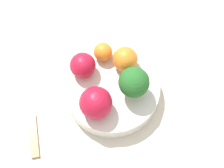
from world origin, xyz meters
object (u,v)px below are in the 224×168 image
object	(u,v)px
apple_green	(83,65)
orange_front	(125,59)
bowl	(112,90)
apple_red	(96,103)
broccoli	(134,83)
orange_back	(103,52)
spoon	(34,136)

from	to	relation	value
apple_green	orange_front	size ratio (longest dim) A/B	1.02
bowl	apple_red	distance (m)	0.08
apple_red	apple_green	xyz separation A→B (m)	(0.06, 0.06, -0.01)
broccoli	orange_front	world-z (taller)	broccoli
apple_red	orange_front	xyz separation A→B (m)	(0.11, -0.02, -0.01)
bowl	orange_back	bearing A→B (deg)	37.35
orange_back	broccoli	bearing A→B (deg)	-120.63
bowl	apple_red	bearing A→B (deg)	169.83
apple_red	spoon	world-z (taller)	apple_red
spoon	bowl	bearing A→B (deg)	-37.15
orange_front	orange_back	bearing A→B (deg)	88.05
bowl	orange_back	world-z (taller)	orange_back
bowl	broccoli	xyz separation A→B (m)	(0.01, -0.04, 0.06)
orange_back	apple_green	bearing A→B (deg)	152.94
apple_green	orange_back	distance (m)	0.05
bowl	broccoli	bearing A→B (deg)	-82.94
apple_red	orange_front	distance (m)	0.11
orange_front	spoon	world-z (taller)	orange_front
apple_green	bowl	bearing A→B (deg)	-97.80
bowl	apple_green	size ratio (longest dim) A/B	3.74
apple_red	apple_green	world-z (taller)	apple_red
apple_red	orange_back	distance (m)	0.11
apple_red	orange_back	world-z (taller)	apple_red
bowl	apple_green	xyz separation A→B (m)	(0.01, 0.06, 0.04)
apple_red	apple_green	distance (m)	0.08
bowl	apple_red	size ratio (longest dim) A/B	3.06
broccoli	orange_front	bearing A→B (deg)	36.63
apple_green	orange_front	world-z (taller)	apple_green
apple_green	orange_front	bearing A→B (deg)	-58.27
apple_green	spoon	size ratio (longest dim) A/B	0.62
apple_green	orange_front	xyz separation A→B (m)	(0.04, -0.07, -0.00)
apple_green	apple_red	bearing A→B (deg)	-139.33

